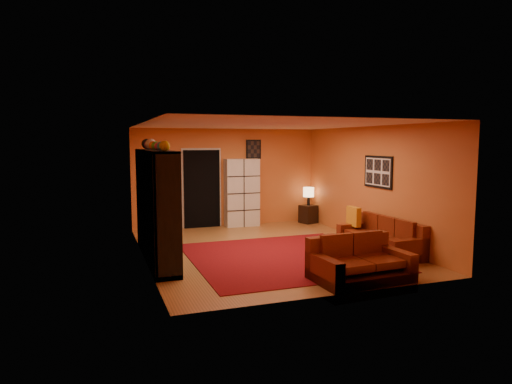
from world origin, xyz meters
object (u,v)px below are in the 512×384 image
object	(u,v)px
storage_cabinet	(242,193)
bowl_chair	(169,228)
table_lamp	(309,193)
side_table	(308,214)
loveseat	(358,262)
entertainment_unit	(156,205)
tv	(158,207)
sofa	(383,239)
coffee_table	(341,241)

from	to	relation	value
storage_cabinet	bowl_chair	xyz separation A→B (m)	(-2.14, -1.13, -0.62)
bowl_chair	table_lamp	distance (m)	4.16
side_table	loveseat	bearing A→B (deg)	-107.36
storage_cabinet	bowl_chair	bearing A→B (deg)	-151.49
storage_cabinet	table_lamp	distance (m)	1.89
entertainment_unit	tv	distance (m)	0.09
bowl_chair	side_table	world-z (taller)	bowl_chair
sofa	side_table	distance (m)	3.61
sofa	loveseat	distance (m)	2.02
sofa	bowl_chair	xyz separation A→B (m)	(-3.92, 2.69, -0.01)
side_table	table_lamp	world-z (taller)	table_lamp
table_lamp	bowl_chair	bearing A→B (deg)	-167.14
bowl_chair	side_table	xyz separation A→B (m)	(4.02, 0.92, -0.03)
sofa	table_lamp	xyz separation A→B (m)	(0.10, 3.61, 0.56)
sofa	storage_cabinet	size ratio (longest dim) A/B	1.10
tv	table_lamp	xyz separation A→B (m)	(4.46, 2.53, -0.15)
entertainment_unit	sofa	bearing A→B (deg)	-13.04
loveseat	table_lamp	xyz separation A→B (m)	(1.56, 5.01, 0.57)
tv	loveseat	distance (m)	3.87
coffee_table	table_lamp	world-z (taller)	table_lamp
table_lamp	side_table	bearing A→B (deg)	0.00
entertainment_unit	storage_cabinet	xyz separation A→B (m)	(2.63, 2.80, -0.15)
entertainment_unit	tv	bearing A→B (deg)	49.57
tv	bowl_chair	xyz separation A→B (m)	(0.44, 1.61, -0.73)
entertainment_unit	side_table	size ratio (longest dim) A/B	6.00
tv	storage_cabinet	world-z (taller)	storage_cabinet
tv	table_lamp	size ratio (longest dim) A/B	2.00
sofa	storage_cabinet	distance (m)	4.26
storage_cabinet	bowl_chair	world-z (taller)	storage_cabinet
sofa	table_lamp	bearing A→B (deg)	86.05
storage_cabinet	side_table	xyz separation A→B (m)	(1.88, -0.21, -0.65)
sofa	table_lamp	world-z (taller)	table_lamp
tv	sofa	distance (m)	4.55
entertainment_unit	side_table	bearing A→B (deg)	29.88
tv	coffee_table	bearing A→B (deg)	-115.31
sofa	storage_cabinet	bearing A→B (deg)	112.64
loveseat	coffee_table	size ratio (longest dim) A/B	1.75
entertainment_unit	storage_cabinet	distance (m)	3.84
loveseat	coffee_table	xyz separation A→B (m)	(0.26, 0.99, 0.13)
bowl_chair	entertainment_unit	bearing A→B (deg)	-106.27
sofa	bowl_chair	distance (m)	4.75
sofa	table_lamp	size ratio (longest dim) A/B	4.01
coffee_table	bowl_chair	distance (m)	4.12
sofa	bowl_chair	size ratio (longest dim) A/B	3.14
sofa	side_table	world-z (taller)	sofa
loveseat	coffee_table	bearing A→B (deg)	-17.40
coffee_table	bowl_chair	bearing A→B (deg)	131.13
storage_cabinet	bowl_chair	size ratio (longest dim) A/B	2.84
sofa	entertainment_unit	bearing A→B (deg)	164.61
sofa	coffee_table	world-z (taller)	sofa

